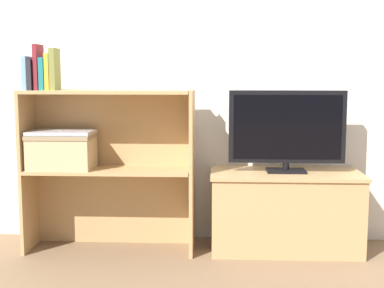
% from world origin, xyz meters
% --- Properties ---
extents(ground_plane, '(16.00, 16.00, 0.00)m').
position_xyz_m(ground_plane, '(0.00, 0.00, 0.00)').
color(ground_plane, brown).
extents(wall_back, '(10.00, 0.05, 2.40)m').
position_xyz_m(wall_back, '(0.00, 0.43, 1.20)').
color(wall_back, silver).
rests_on(wall_back, ground_plane).
extents(tv_stand, '(0.86, 0.41, 0.46)m').
position_xyz_m(tv_stand, '(0.54, 0.20, 0.23)').
color(tv_stand, tan).
rests_on(tv_stand, ground_plane).
extents(tv, '(0.66, 0.14, 0.47)m').
position_xyz_m(tv, '(0.54, 0.19, 0.71)').
color(tv, black).
rests_on(tv, tv_stand).
extents(bookshelf_lower_tier, '(0.97, 0.29, 0.48)m').
position_xyz_m(bookshelf_lower_tier, '(-0.48, 0.21, 0.30)').
color(bookshelf_lower_tier, tan).
rests_on(bookshelf_lower_tier, ground_plane).
extents(bookshelf_upper_tier, '(0.97, 0.29, 0.45)m').
position_xyz_m(bookshelf_upper_tier, '(-0.48, 0.20, 0.76)').
color(bookshelf_upper_tier, tan).
rests_on(bookshelf_upper_tier, bookshelf_lower_tier).
extents(book_skyblue, '(0.03, 0.13, 0.19)m').
position_xyz_m(book_skyblue, '(-0.92, 0.10, 1.02)').
color(book_skyblue, '#709ECC').
rests_on(book_skyblue, bookshelf_upper_tier).
extents(book_charcoal, '(0.03, 0.15, 0.17)m').
position_xyz_m(book_charcoal, '(-0.88, 0.10, 1.01)').
color(book_charcoal, '#232328').
rests_on(book_charcoal, bookshelf_upper_tier).
extents(book_maroon, '(0.02, 0.13, 0.25)m').
position_xyz_m(book_maroon, '(-0.85, 0.10, 1.05)').
color(book_maroon, maroon).
rests_on(book_maroon, bookshelf_upper_tier).
extents(book_teal, '(0.03, 0.14, 0.18)m').
position_xyz_m(book_teal, '(-0.82, 0.10, 1.02)').
color(book_teal, '#1E7075').
rests_on(book_teal, bookshelf_upper_tier).
extents(book_mustard, '(0.03, 0.13, 0.20)m').
position_xyz_m(book_mustard, '(-0.79, 0.10, 1.03)').
color(book_mustard, gold).
rests_on(book_mustard, bookshelf_upper_tier).
extents(book_olive, '(0.03, 0.12, 0.23)m').
position_xyz_m(book_olive, '(-0.76, 0.10, 1.04)').
color(book_olive, olive).
rests_on(book_olive, bookshelf_upper_tier).
extents(baby_monitor, '(0.05, 0.04, 0.13)m').
position_xyz_m(baby_monitor, '(-0.05, 0.15, 0.98)').
color(baby_monitor, white).
rests_on(baby_monitor, bookshelf_upper_tier).
extents(storage_basket_left, '(0.36, 0.26, 0.20)m').
position_xyz_m(storage_basket_left, '(-0.74, 0.13, 0.59)').
color(storage_basket_left, tan).
rests_on(storage_basket_left, bookshelf_lower_tier).
extents(laptop, '(0.36, 0.23, 0.02)m').
position_xyz_m(laptop, '(-0.74, 0.13, 0.69)').
color(laptop, '#BCBCC1').
rests_on(laptop, storage_basket_left).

